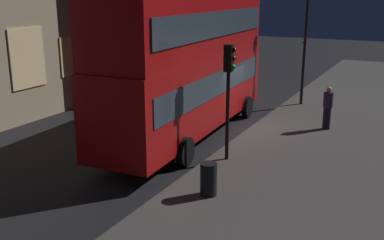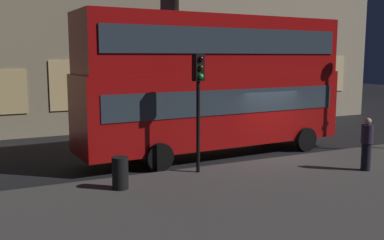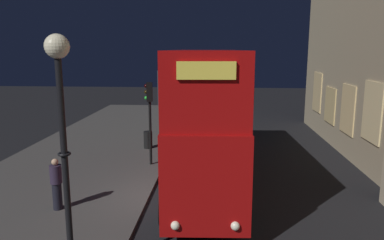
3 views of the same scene
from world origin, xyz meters
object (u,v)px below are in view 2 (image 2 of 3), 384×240
object	(u,v)px
pedestrian	(367,144)
double_decker_bus	(215,79)
litter_bin	(120,173)
traffic_light_near_kerb	(198,88)

from	to	relation	value
pedestrian	double_decker_bus	bearing A→B (deg)	-155.21
pedestrian	litter_bin	world-z (taller)	pedestrian
litter_bin	traffic_light_near_kerb	bearing A→B (deg)	12.90
traffic_light_near_kerb	litter_bin	bearing A→B (deg)	-174.30
double_decker_bus	litter_bin	distance (m)	6.19
double_decker_bus	traffic_light_near_kerb	size ratio (longest dim) A/B	2.87
double_decker_bus	pedestrian	distance (m)	5.96
double_decker_bus	traffic_light_near_kerb	bearing A→B (deg)	-131.10
traffic_light_near_kerb	litter_bin	xyz separation A→B (m)	(-2.80, -0.64, -2.28)
double_decker_bus	litter_bin	size ratio (longest dim) A/B	11.83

